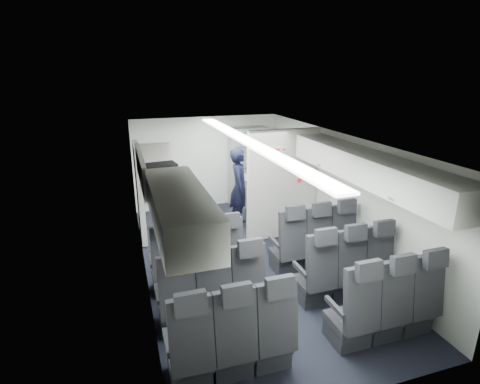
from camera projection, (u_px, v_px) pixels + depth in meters
cabin_shell at (247, 201)px, 6.15m from camera, size 3.41×6.01×2.16m
seat_row_front at (258, 255)px, 5.89m from camera, size 3.33×0.56×1.24m
seat_row_mid at (281, 284)px, 5.08m from camera, size 3.33×0.56×1.24m
seat_row_rear at (313, 325)px, 4.26m from camera, size 3.33×0.56×1.24m
overhead_bin_left_rear at (180, 210)px, 3.70m from camera, size 0.53×1.80×0.40m
overhead_bin_left_front_open at (157, 176)px, 5.31m from camera, size 0.64×1.70×0.72m
overhead_bin_right_rear at (411, 184)px, 4.52m from camera, size 0.53×1.80×0.40m
overhead_bin_right_front at (334, 154)px, 6.10m from camera, size 0.53×1.70×0.40m
bulkhead_partition at (282, 185)px, 7.17m from camera, size 1.40×0.15×2.13m
galley_unit at (248, 167)px, 8.94m from camera, size 0.85×0.52×1.90m
boarding_door at (140, 192)px, 7.13m from camera, size 0.12×1.27×1.86m
flight_attendant at (239, 188)px, 7.79m from camera, size 0.57×0.70×1.67m
carry_on_bag at (162, 172)px, 5.38m from camera, size 0.46×0.35×0.25m
papers at (249, 177)px, 7.73m from camera, size 0.22×0.05×0.16m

